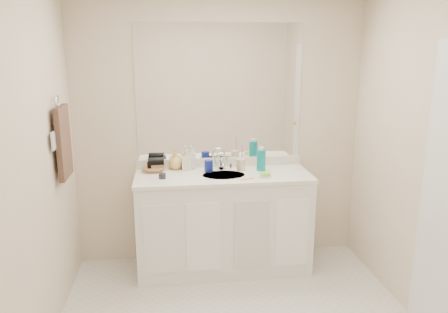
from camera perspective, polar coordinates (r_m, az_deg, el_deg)
wall_back at (r=3.98m, az=-0.59°, el=3.21°), size 2.60×0.02×2.40m
wall_front at (r=1.54m, az=11.01°, el=-14.78°), size 2.60×0.02×2.40m
wall_left at (r=2.82m, az=-24.53°, el=-2.53°), size 0.02×2.60×2.40m
wall_right at (r=3.20m, az=26.15°, el=-0.83°), size 0.02×2.60×2.40m
vanity_cabinet at (r=3.93m, az=-0.09°, el=-8.70°), size 1.50×0.55×0.85m
countertop at (r=3.79m, az=-0.09°, el=-2.54°), size 1.52×0.57×0.03m
backsplash at (r=4.02m, az=-0.55°, el=-0.75°), size 1.52×0.03×0.08m
sink_basin at (r=3.77m, az=-0.06°, el=-2.58°), size 0.37×0.37×0.02m
faucet at (r=3.92m, az=-0.38°, el=-0.90°), size 0.02×0.02×0.11m
mirror at (r=3.92m, az=-0.59°, el=8.37°), size 1.48×0.01×1.20m
blue_mug at (r=3.85m, az=-2.02°, el=-1.27°), size 0.10×0.10×0.10m
tan_cup at (r=3.89m, az=2.21°, el=-1.08°), size 0.09×0.09×0.11m
toothbrush at (r=3.86m, az=2.37°, el=0.31°), size 0.01×0.03×0.18m
mouthwash_bottle at (r=3.89m, az=4.87°, el=-0.48°), size 0.09×0.09×0.19m
soap_dish at (r=3.71m, az=5.39°, el=-2.62°), size 0.12×0.11×0.01m
green_soap at (r=3.71m, az=5.39°, el=-2.34°), size 0.08×0.07×0.03m
orange_comb at (r=3.64m, az=3.02°, el=-2.94°), size 0.12×0.06×0.00m
dark_jar at (r=3.69m, az=-8.07°, el=-2.54°), size 0.07×0.07×0.04m
soap_bottle_white at (r=3.94m, az=-4.25°, el=-0.12°), size 0.09×0.09×0.21m
soap_bottle_cream at (r=3.92m, az=-4.85°, el=-0.44°), size 0.09×0.10×0.18m
soap_bottle_yellow at (r=3.95m, az=-6.36°, el=-0.56°), size 0.16×0.16×0.15m
wicker_basket at (r=3.92m, az=-9.14°, el=-1.57°), size 0.22×0.22×0.05m
hair_dryer at (r=3.90m, az=-8.89°, el=-0.63°), size 0.14×0.08×0.07m
towel_ring at (r=3.48m, az=-20.95°, el=6.61°), size 0.01×0.11×0.11m
hand_towel at (r=3.52m, az=-20.22°, el=1.78°), size 0.04×0.32×0.55m
switch_plate at (r=3.32m, az=-21.40°, el=1.89°), size 0.01×0.08×0.13m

